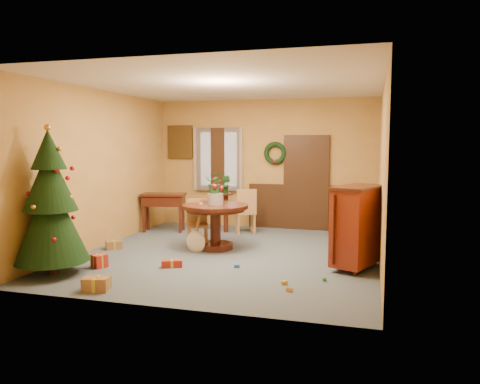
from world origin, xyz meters
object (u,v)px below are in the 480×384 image
(chair_near, at_px, (197,221))
(writing_desk, at_px, (164,203))
(christmas_tree, at_px, (51,204))
(sideboard, at_px, (357,225))
(dining_table, at_px, (215,218))

(chair_near, height_order, writing_desk, chair_near)
(christmas_tree, xyz_separation_m, sideboard, (4.30, 1.53, -0.36))
(dining_table, xyz_separation_m, sideboard, (2.52, -0.68, 0.11))
(sideboard, bearing_deg, chair_near, 164.71)
(chair_near, relative_size, christmas_tree, 0.40)
(christmas_tree, distance_m, writing_desk, 3.56)
(christmas_tree, height_order, writing_desk, christmas_tree)
(sideboard, bearing_deg, christmas_tree, -160.41)
(dining_table, height_order, sideboard, sideboard)
(christmas_tree, distance_m, sideboard, 4.58)
(writing_desk, bearing_deg, christmas_tree, -92.28)
(writing_desk, xyz_separation_m, sideboard, (4.16, -2.00, 0.06))
(chair_near, relative_size, sideboard, 0.69)
(dining_table, distance_m, writing_desk, 2.11)
(dining_table, bearing_deg, christmas_tree, -128.97)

